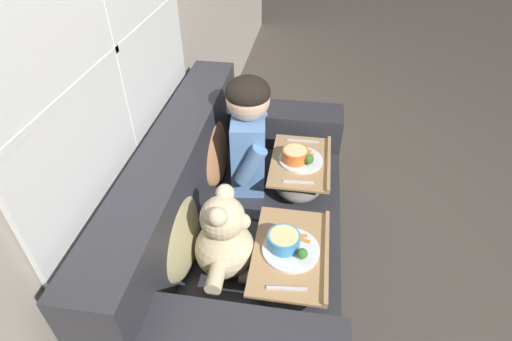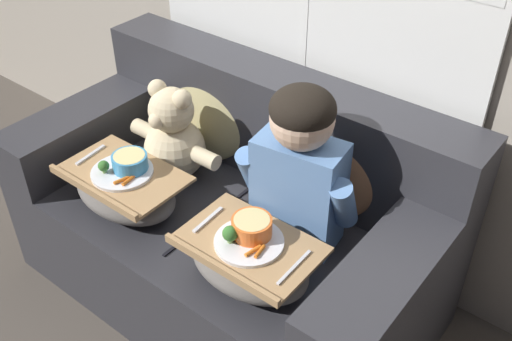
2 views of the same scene
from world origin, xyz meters
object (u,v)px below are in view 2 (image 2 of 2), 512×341
object	(u,v)px
child_figure	(300,161)
throw_pillow_behind_teddy	(208,111)
lap_tray_child	(249,258)
throw_pillow_behind_child	(330,164)
teddy_bear	(173,139)
lap_tray_teddy	(125,188)
couch	(236,223)

from	to	relation	value
child_figure	throw_pillow_behind_teddy	bearing A→B (deg)	161.12
lap_tray_child	throw_pillow_behind_child	bearing A→B (deg)	89.89
teddy_bear	lap_tray_child	size ratio (longest dim) A/B	0.98
throw_pillow_behind_child	child_figure	xyz separation A→B (m)	(0.00, -0.20, 0.13)
child_figure	lap_tray_teddy	bearing A→B (deg)	-155.75
lap_tray_teddy	throw_pillow_behind_child	bearing A→B (deg)	38.41
teddy_bear	throw_pillow_behind_child	bearing A→B (deg)	19.29
throw_pillow_behind_child	child_figure	bearing A→B (deg)	-89.96
couch	child_figure	xyz separation A→B (m)	(0.29, -0.01, 0.44)
teddy_bear	lap_tray_teddy	bearing A→B (deg)	-89.92
throw_pillow_behind_child	child_figure	distance (m)	0.24
child_figure	teddy_bear	xyz separation A→B (m)	(-0.58, -0.00, -0.15)
throw_pillow_behind_teddy	child_figure	distance (m)	0.63
couch	lap_tray_teddy	distance (m)	0.45
couch	lap_tray_child	size ratio (longest dim) A/B	3.66
throw_pillow_behind_teddy	teddy_bear	size ratio (longest dim) A/B	0.99
child_figure	lap_tray_teddy	world-z (taller)	child_figure
couch	throw_pillow_behind_teddy	xyz separation A→B (m)	(-0.29, 0.19, 0.31)
child_figure	lap_tray_teddy	distance (m)	0.68
lap_tray_child	lap_tray_teddy	xyz separation A→B (m)	(-0.58, 0.00, -0.00)
couch	throw_pillow_behind_teddy	world-z (taller)	couch
teddy_bear	lap_tray_teddy	xyz separation A→B (m)	(0.00, -0.26, -0.08)
couch	throw_pillow_behind_child	world-z (taller)	couch
lap_tray_child	lap_tray_teddy	distance (m)	0.58
throw_pillow_behind_child	couch	bearing A→B (deg)	-147.58
child_figure	teddy_bear	distance (m)	0.60
throw_pillow_behind_child	teddy_bear	distance (m)	0.62
lap_tray_child	lap_tray_teddy	bearing A→B (deg)	180.00
child_figure	throw_pillow_behind_child	bearing A→B (deg)	90.04
couch	teddy_bear	world-z (taller)	couch
throw_pillow_behind_child	throw_pillow_behind_teddy	bearing A→B (deg)	180.00
throw_pillow_behind_child	teddy_bear	size ratio (longest dim) A/B	1.00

